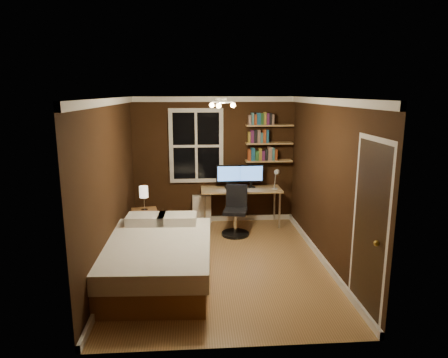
{
  "coord_description": "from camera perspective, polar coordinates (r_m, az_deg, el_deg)",
  "views": [
    {
      "loc": [
        -0.37,
        -5.74,
        2.58
      ],
      "look_at": [
        0.08,
        0.45,
        1.23
      ],
      "focal_mm": 32.0,
      "sensor_mm": 36.0,
      "label": 1
    }
  ],
  "objects": [
    {
      "name": "bedside_lamp",
      "position": [
        7.11,
        -11.36,
        -2.73
      ],
      "size": [
        0.15,
        0.15,
        0.44
      ],
      "primitive_type": null,
      "color": "#F1E8CC",
      "rests_on": "nightstand"
    },
    {
      "name": "books_row_middle",
      "position": [
        7.9,
        6.49,
        6.03
      ],
      "size": [
        0.42,
        0.16,
        0.23
      ],
      "primitive_type": null,
      "color": "#1B577D",
      "rests_on": "bookshelf_middle"
    },
    {
      "name": "wall_back",
      "position": [
        7.96,
        -1.43,
        2.66
      ],
      "size": [
        3.2,
        0.04,
        2.5
      ],
      "primitive_type": "cube",
      "color": "black",
      "rests_on": "ground"
    },
    {
      "name": "nightstand",
      "position": [
        7.25,
        -11.2,
        -6.49
      ],
      "size": [
        0.51,
        0.51,
        0.55
      ],
      "primitive_type": "cube",
      "rotation": [
        0.0,
        0.0,
        0.19
      ],
      "color": "brown",
      "rests_on": "ground"
    },
    {
      "name": "books_row_lower",
      "position": [
        7.94,
        6.43,
        3.52
      ],
      "size": [
        0.54,
        0.16,
        0.23
      ],
      "primitive_type": null,
      "color": "#9A3F1C",
      "rests_on": "bookshelf_lower"
    },
    {
      "name": "office_chair",
      "position": [
        7.37,
        1.67,
        -5.4
      ],
      "size": [
        0.51,
        0.51,
        0.92
      ],
      "rotation": [
        0.0,
        0.0,
        -0.23
      ],
      "color": "black",
      "rests_on": "ground"
    },
    {
      "name": "books_row_upper",
      "position": [
        7.87,
        6.55,
        8.57
      ],
      "size": [
        0.54,
        0.16,
        0.23
      ],
      "primitive_type": null,
      "color": "#285825",
      "rests_on": "bookshelf_upper"
    },
    {
      "name": "wall_left",
      "position": [
        6.02,
        -15.85,
        -0.95
      ],
      "size": [
        0.04,
        4.2,
        2.5
      ],
      "primitive_type": "cube",
      "color": "black",
      "rests_on": "ground"
    },
    {
      "name": "desk_lamp",
      "position": [
        7.67,
        7.43,
        0.0
      ],
      "size": [
        0.14,
        0.32,
        0.44
      ],
      "primitive_type": null,
      "color": "silver",
      "rests_on": "desk"
    },
    {
      "name": "bookshelf_upper",
      "position": [
        7.88,
        6.52,
        7.62
      ],
      "size": [
        0.92,
        0.22,
        0.03
      ],
      "primitive_type": "cube",
      "color": "#A77E51",
      "rests_on": "wall_back"
    },
    {
      "name": "bookshelf_middle",
      "position": [
        7.91,
        6.46,
        5.1
      ],
      "size": [
        0.92,
        0.22,
        0.03
      ],
      "primitive_type": "cube",
      "color": "#A77E51",
      "rests_on": "wall_back"
    },
    {
      "name": "window",
      "position": [
        7.87,
        -3.99,
        4.74
      ],
      "size": [
        1.06,
        0.06,
        1.46
      ],
      "primitive_type": "cube",
      "color": "silver",
      "rests_on": "wall_back"
    },
    {
      "name": "bookshelf_lower",
      "position": [
        7.96,
        6.4,
        2.6
      ],
      "size": [
        0.92,
        0.22,
        0.03
      ],
      "primitive_type": "cube",
      "color": "#A77E51",
      "rests_on": "wall_back"
    },
    {
      "name": "bed",
      "position": [
        5.75,
        -9.73,
        -11.21
      ],
      "size": [
        1.6,
        2.16,
        0.71
      ],
      "rotation": [
        0.0,
        0.0,
        -0.04
      ],
      "color": "brown",
      "rests_on": "ground"
    },
    {
      "name": "monitor_left",
      "position": [
        7.8,
        0.68,
        0.36
      ],
      "size": [
        0.49,
        0.12,
        0.46
      ],
      "primitive_type": null,
      "color": "black",
      "rests_on": "desk"
    },
    {
      "name": "radiator",
      "position": [
        8.07,
        -3.19,
        -4.3
      ],
      "size": [
        0.37,
        0.13,
        0.56
      ],
      "primitive_type": "cube",
      "color": "silver",
      "rests_on": "ground"
    },
    {
      "name": "desk",
      "position": [
        7.81,
        2.45,
        -1.8
      ],
      "size": [
        1.56,
        0.58,
        0.74
      ],
      "color": "#A77E51",
      "rests_on": "ground"
    },
    {
      "name": "ceiling",
      "position": [
        5.75,
        -0.48,
        11.5
      ],
      "size": [
        3.2,
        4.2,
        0.02
      ],
      "primitive_type": "cube",
      "color": "white",
      "rests_on": "wall_back"
    },
    {
      "name": "door_knob",
      "position": [
        4.61,
        20.97,
        -8.58
      ],
      "size": [
        0.06,
        0.06,
        0.06
      ],
      "primitive_type": "sphere",
      "color": "#B59537",
      "rests_on": "door"
    },
    {
      "name": "monitor_right",
      "position": [
        7.85,
        3.9,
        0.41
      ],
      "size": [
        0.49,
        0.12,
        0.46
      ],
      "primitive_type": null,
      "color": "black",
      "rests_on": "desk"
    },
    {
      "name": "wall_right",
      "position": [
        6.21,
        14.45,
        -0.47
      ],
      "size": [
        0.04,
        4.2,
        2.5
      ],
      "primitive_type": "cube",
      "color": "black",
      "rests_on": "ground"
    },
    {
      "name": "door",
      "position": [
        4.87,
        19.95,
        -7.06
      ],
      "size": [
        0.03,
        0.82,
        2.05
      ],
      "primitive_type": null,
      "color": "black",
      "rests_on": "ground"
    },
    {
      "name": "ceiling_fixture",
      "position": [
        5.65,
        -0.41,
        10.47
      ],
      "size": [
        0.44,
        0.44,
        0.18
      ],
      "primitive_type": null,
      "color": "beige",
      "rests_on": "ceiling"
    },
    {
      "name": "floor",
      "position": [
        6.3,
        -0.44,
        -11.88
      ],
      "size": [
        4.2,
        4.2,
        0.0
      ],
      "primitive_type": "plane",
      "color": "brown",
      "rests_on": "ground"
    }
  ]
}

